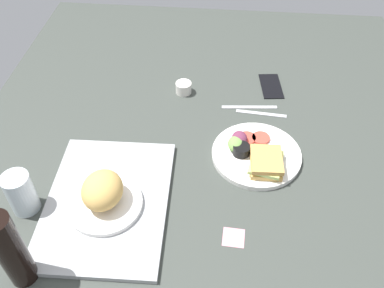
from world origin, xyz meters
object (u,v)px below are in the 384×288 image
espresso_cup (184,88)px  cell_phone (271,86)px  soda_bottle (11,251)px  drinking_glass (21,193)px  knife (249,107)px  bread_plate_near (103,195)px  serving_tray (107,202)px  sticky_note (234,237)px  plate_with_salad (255,154)px  fork (261,113)px

espresso_cup → cell_phone: size_ratio=0.39×
soda_bottle → cell_phone: 101.55cm
drinking_glass → knife: bearing=-51.6°
bread_plate_near → knife: size_ratio=1.06×
soda_bottle → espresso_cup: 80.27cm
serving_tray → espresso_cup: (51.05, -15.49, 1.20)cm
serving_tray → sticky_note: (-7.55, -34.77, -0.74)cm
bread_plate_near → sticky_note: (-6.22, -34.87, -5.57)cm
plate_with_salad → sticky_note: size_ratio=4.84×
bread_plate_near → sticky_note: bearing=-100.1°
soda_bottle → serving_tray: bearing=-32.7°
serving_tray → drinking_glass: 22.50cm
bread_plate_near → cell_phone: bread_plate_near is taller
drinking_glass → sticky_note: bearing=-94.3°
sticky_note → drinking_glass: bearing=85.7°
fork → cell_phone: size_ratio=1.18×
plate_with_salad → sticky_note: 29.25cm
plate_with_salad → cell_phone: (36.23, -6.34, -1.37)cm
serving_tray → plate_with_salad: bearing=-62.5°
fork → bread_plate_near: bearing=49.7°
sticky_note → bread_plate_near: bearing=79.9°
espresso_cup → drinking_glass: bearing=145.7°
soda_bottle → espresso_cup: (73.80, -30.10, -9.50)cm
plate_with_salad → knife: size_ratio=1.43×
serving_tray → drinking_glass: (-3.28, 21.58, 5.45)cm
knife → cell_phone: (12.56, -7.92, 0.15)cm
knife → plate_with_salad: bearing=88.6°
soda_bottle → espresso_cup: soda_bottle is taller
bread_plate_near → espresso_cup: size_ratio=3.61×
soda_bottle → sticky_note: bearing=-72.9°
bread_plate_near → fork: size_ratio=1.19×
drinking_glass → sticky_note: drinking_glass is taller
drinking_glass → cell_phone: 91.60cm
cell_phone → plate_with_salad: bearing=163.2°
espresso_cup → fork: (-9.31, -27.48, -1.75)cm
plate_with_salad → espresso_cup: 39.08cm
cell_phone → sticky_note: (-64.85, 12.12, -0.34)cm
knife → sticky_note: size_ratio=3.39×
plate_with_salad → fork: (20.67, -2.42, -1.52)cm
knife → fork: bearing=137.9°
espresso_cup → cell_phone: (6.24, -31.40, -1.60)cm
espresso_cup → sticky_note: size_ratio=1.00×
drinking_glass → knife: drinking_glass is taller
bread_plate_near → cell_phone: 75.32cm
soda_bottle → sticky_note: soda_bottle is taller
fork → knife: same height
serving_tray → knife: bearing=-41.1°
cell_phone → bread_plate_near: bearing=134.5°
bread_plate_near → espresso_cup: bearing=-16.6°
plate_with_salad → fork: size_ratio=1.60×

